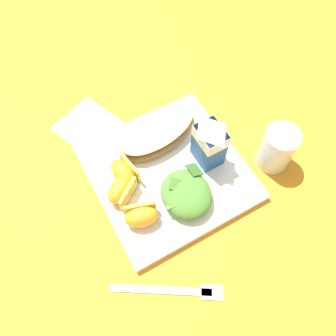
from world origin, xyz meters
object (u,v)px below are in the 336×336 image
orange_wedge_rear (141,216)px  metal_fork (176,291)px  orange_wedge_middle (121,190)px  green_salad_pile (188,193)px  orange_wedge_front (124,172)px  drinking_clear_cup (277,148)px  cheesy_pizza_bread (159,134)px  milk_carton (210,141)px  white_plate (168,172)px  paper_napkin (87,125)px

orange_wedge_rear → metal_fork: (0.13, -0.01, -0.03)m
orange_wedge_middle → green_salad_pile: bearing=58.2°
orange_wedge_front → drinking_clear_cup: (0.10, 0.27, 0.01)m
cheesy_pizza_bread → drinking_clear_cup: 0.23m
cheesy_pizza_bread → metal_fork: cheesy_pizza_bread is taller
milk_carton → drinking_clear_cup: milk_carton is taller
white_plate → drinking_clear_cup: 0.21m
orange_wedge_front → orange_wedge_rear: size_ratio=0.97×
white_plate → orange_wedge_front: bearing=-110.3°
metal_fork → drinking_clear_cup: drinking_clear_cup is taller
green_salad_pile → orange_wedge_rear: size_ratio=1.47×
milk_carton → orange_wedge_rear: 0.18m
milk_carton → drinking_clear_cup: 0.13m
orange_wedge_front → orange_wedge_rear: 0.09m
metal_fork → cheesy_pizza_bread: bearing=156.8°
metal_fork → orange_wedge_middle: bearing=-179.1°
white_plate → metal_fork: bearing=-25.9°
cheesy_pizza_bread → milk_carton: milk_carton is taller
orange_wedge_front → drinking_clear_cup: 0.29m
cheesy_pizza_bread → drinking_clear_cup: (0.15, 0.18, 0.01)m
paper_napkin → drinking_clear_cup: bearing=48.0°
milk_carton → white_plate: bearing=-98.3°
orange_wedge_rear → paper_napkin: orange_wedge_rear is taller
green_salad_pile → metal_fork: size_ratio=0.59×
white_plate → orange_wedge_rear: bearing=-54.2°
orange_wedge_middle → metal_fork: size_ratio=0.41×
orange_wedge_front → paper_napkin: 0.16m
metal_fork → drinking_clear_cup: bearing=112.9°
white_plate → orange_wedge_middle: 0.10m
orange_wedge_front → metal_fork: bearing=-4.5°
orange_wedge_rear → drinking_clear_cup: size_ratio=0.74×
white_plate → orange_wedge_middle: orange_wedge_middle is taller
cheesy_pizza_bread → orange_wedge_middle: bearing=-57.5°
orange_wedge_rear → drinking_clear_cup: bearing=88.1°
orange_wedge_middle → drinking_clear_cup: (0.07, 0.29, 0.01)m
metal_fork → orange_wedge_front: bearing=175.5°
cheesy_pizza_bread → drinking_clear_cup: size_ratio=1.97×
cheesy_pizza_bread → metal_fork: (0.27, -0.12, -0.03)m
green_salad_pile → orange_wedge_middle: green_salad_pile is taller
white_plate → paper_napkin: (-0.19, -0.09, -0.01)m
milk_carton → paper_napkin: 0.27m
milk_carton → orange_wedge_middle: milk_carton is taller
green_salad_pile → metal_fork: bearing=-37.1°
orange_wedge_middle → white_plate: bearing=92.0°
white_plate → drinking_clear_cup: bearing=69.2°
green_salad_pile → drinking_clear_cup: bearing=87.8°
milk_carton → orange_wedge_rear: bearing=-72.7°
green_salad_pile → orange_wedge_rear: 0.09m
orange_wedge_front → drinking_clear_cup: drinking_clear_cup is taller
white_plate → milk_carton: size_ratio=2.55×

